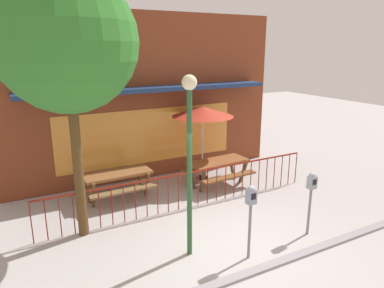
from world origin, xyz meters
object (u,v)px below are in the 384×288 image
(patio_umbrella, at_px, (203,112))
(parking_meter_near, at_px, (251,203))
(picnic_table_right, at_px, (218,166))
(parking_meter_far, at_px, (312,187))
(picnic_table_left, at_px, (117,178))
(street_tree, at_px, (67,43))
(street_lamp, at_px, (189,141))

(patio_umbrella, relative_size, parking_meter_near, 1.51)
(picnic_table_right, xyz_separation_m, parking_meter_far, (0.20, -3.39, 0.51))
(picnic_table_left, bearing_deg, street_tree, -130.12)
(street_tree, bearing_deg, picnic_table_right, 13.91)
(patio_umbrella, xyz_separation_m, parking_meter_near, (-1.39, -4.24, -0.95))
(street_tree, bearing_deg, parking_meter_near, -42.85)
(patio_umbrella, bearing_deg, picnic_table_right, -80.43)
(picnic_table_right, distance_m, street_lamp, 4.14)
(picnic_table_right, bearing_deg, picnic_table_left, 171.72)
(parking_meter_near, height_order, parking_meter_far, parking_meter_near)
(parking_meter_far, bearing_deg, patio_umbrella, 94.55)
(picnic_table_left, relative_size, picnic_table_right, 0.98)
(parking_meter_near, xyz_separation_m, street_lamp, (-0.95, 0.68, 1.18))
(picnic_table_left, bearing_deg, picnic_table_right, -8.28)
(patio_umbrella, relative_size, street_tree, 0.42)
(parking_meter_near, xyz_separation_m, street_tree, (-2.67, 2.48, 2.93))
(picnic_table_right, height_order, parking_meter_far, parking_meter_far)
(picnic_table_right, distance_m, parking_meter_near, 3.86)
(picnic_table_right, xyz_separation_m, parking_meter_near, (-1.51, -3.51, 0.57))
(street_tree, bearing_deg, picnic_table_left, 49.88)
(picnic_table_right, bearing_deg, parking_meter_far, -86.55)
(picnic_table_right, xyz_separation_m, patio_umbrella, (-0.12, 0.73, 1.52))
(parking_meter_far, xyz_separation_m, street_tree, (-4.38, 2.35, 2.98))
(picnic_table_left, distance_m, picnic_table_right, 2.98)
(parking_meter_far, bearing_deg, picnic_table_right, 93.45)
(picnic_table_right, relative_size, parking_meter_far, 1.30)
(parking_meter_far, bearing_deg, picnic_table_left, 129.52)
(parking_meter_near, bearing_deg, parking_meter_far, 4.04)
(parking_meter_far, height_order, street_tree, street_tree)
(street_tree, xyz_separation_m, street_lamp, (1.71, -1.80, -1.75))
(street_tree, bearing_deg, parking_meter_far, -28.24)
(patio_umbrella, bearing_deg, parking_meter_far, -85.45)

